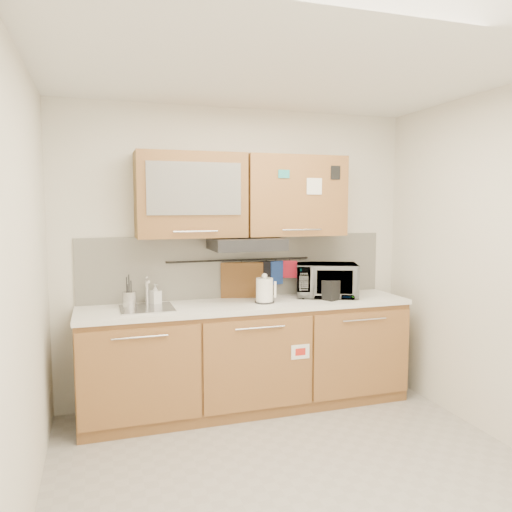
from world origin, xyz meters
TOP-DOWN VIEW (x-y plane):
  - floor at (0.00, 0.00)m, footprint 3.20×3.20m
  - ceiling at (0.00, 0.00)m, footprint 3.20×3.20m
  - wall_back at (0.00, 1.50)m, footprint 3.20×0.00m
  - wall_left at (-1.60, 0.00)m, footprint 0.00×3.00m
  - wall_right at (1.60, 0.00)m, footprint 0.00×3.00m
  - base_cabinet at (0.00, 1.19)m, footprint 2.80×0.64m
  - countertop at (0.00, 1.19)m, footprint 2.82×0.62m
  - backsplash at (0.00, 1.49)m, footprint 2.80×0.02m
  - upper_cabinets at (-0.00, 1.32)m, footprint 1.82×0.37m
  - range_hood at (0.00, 1.25)m, footprint 0.60×0.46m
  - sink at (-0.85, 1.21)m, footprint 0.42×0.40m
  - utensil_rail at (0.00, 1.45)m, footprint 1.30×0.02m
  - utensil_crock at (-0.98, 1.26)m, footprint 0.11×0.11m
  - kettle at (0.13, 1.15)m, footprint 0.19×0.18m
  - toaster at (0.77, 1.12)m, footprint 0.27×0.22m
  - microwave at (0.77, 1.27)m, footprint 0.64×0.54m
  - soap_bottle at (-0.76, 1.36)m, footprint 0.11×0.11m
  - cutting_board at (0.01, 1.44)m, footprint 0.38×0.12m
  - oven_mitt at (0.34, 1.44)m, footprint 0.13×0.06m
  - dark_pouch at (0.25, 1.44)m, footprint 0.14×0.04m
  - pot_holder at (0.48, 1.44)m, footprint 0.13×0.06m

SIDE VIEW (x-z plane):
  - floor at x=0.00m, z-range 0.00..0.00m
  - base_cabinet at x=0.00m, z-range -0.03..0.85m
  - countertop at x=0.00m, z-range 0.88..0.92m
  - sink at x=-0.85m, z-range 0.79..1.05m
  - utensil_crock at x=-0.98m, z-range 0.85..1.13m
  - cutting_board at x=0.01m, z-range 0.77..1.24m
  - soap_bottle at x=-0.76m, z-range 0.92..1.09m
  - toaster at x=0.77m, z-range 0.92..1.10m
  - kettle at x=0.13m, z-range 0.89..1.15m
  - microwave at x=0.77m, z-range 0.92..1.22m
  - dark_pouch at x=0.25m, z-range 1.02..1.24m
  - oven_mitt at x=0.34m, z-range 1.03..1.24m
  - pot_holder at x=0.48m, z-range 1.08..1.24m
  - backsplash at x=0.00m, z-range 0.92..1.48m
  - utensil_rail at x=0.00m, z-range 1.25..1.27m
  - wall_left at x=-1.60m, z-range -0.20..2.80m
  - wall_right at x=1.60m, z-range -0.20..2.80m
  - wall_back at x=0.00m, z-range -0.30..2.90m
  - range_hood at x=0.00m, z-range 1.37..1.47m
  - upper_cabinets at x=0.00m, z-range 1.48..2.18m
  - ceiling at x=0.00m, z-range 2.60..2.60m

